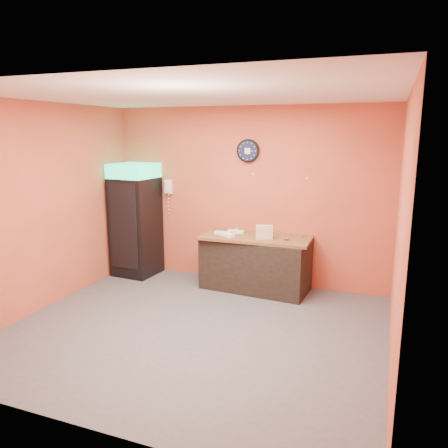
% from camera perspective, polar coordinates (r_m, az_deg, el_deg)
% --- Properties ---
extents(floor, '(4.50, 4.50, 0.00)m').
position_cam_1_polar(floor, '(5.58, -3.75, -13.58)').
color(floor, '#47474C').
rests_on(floor, ground).
extents(back_wall, '(4.50, 0.02, 2.80)m').
position_cam_1_polar(back_wall, '(6.97, 2.97, 3.68)').
color(back_wall, '#D6593C').
rests_on(back_wall, floor).
extents(left_wall, '(0.02, 4.00, 2.80)m').
position_cam_1_polar(left_wall, '(6.40, -22.58, 2.03)').
color(left_wall, '#D6593C').
rests_on(left_wall, floor).
extents(right_wall, '(0.02, 4.00, 2.80)m').
position_cam_1_polar(right_wall, '(4.67, 21.96, -1.30)').
color(right_wall, '#D6593C').
rests_on(right_wall, floor).
extents(ceiling, '(4.50, 4.00, 0.02)m').
position_cam_1_polar(ceiling, '(5.05, -4.20, 16.45)').
color(ceiling, white).
rests_on(ceiling, back_wall).
extents(beverage_cooler, '(0.71, 0.72, 1.89)m').
position_cam_1_polar(beverage_cooler, '(7.49, -11.60, 0.32)').
color(beverage_cooler, black).
rests_on(beverage_cooler, floor).
extents(prep_counter, '(1.66, 0.83, 0.81)m').
position_cam_1_polar(prep_counter, '(6.78, 4.11, -5.23)').
color(prep_counter, black).
rests_on(prep_counter, floor).
extents(wall_clock, '(0.36, 0.06, 0.36)m').
position_cam_1_polar(wall_clock, '(6.87, 3.16, 9.52)').
color(wall_clock, black).
rests_on(wall_clock, back_wall).
extents(wall_phone, '(0.13, 0.11, 0.23)m').
position_cam_1_polar(wall_phone, '(7.44, -7.28, 4.85)').
color(wall_phone, white).
rests_on(wall_phone, back_wall).
extents(butcher_paper, '(1.68, 0.80, 0.04)m').
position_cam_1_polar(butcher_paper, '(6.66, 4.17, -1.75)').
color(butcher_paper, brown).
rests_on(butcher_paper, prep_counter).
extents(sub_roll_stack, '(0.26, 0.17, 0.21)m').
position_cam_1_polar(sub_roll_stack, '(6.46, 5.28, -1.07)').
color(sub_roll_stack, beige).
rests_on(sub_roll_stack, butcher_paper).
extents(wrapped_sandwich_left, '(0.27, 0.11, 0.04)m').
position_cam_1_polar(wrapped_sandwich_left, '(6.76, -0.13, -1.18)').
color(wrapped_sandwich_left, white).
rests_on(wrapped_sandwich_left, butcher_paper).
extents(wrapped_sandwich_mid, '(0.31, 0.24, 0.04)m').
position_cam_1_polar(wrapped_sandwich_mid, '(6.65, 0.32, -1.40)').
color(wrapped_sandwich_mid, white).
rests_on(wrapped_sandwich_mid, butcher_paper).
extents(wrapped_sandwich_right, '(0.27, 0.12, 0.04)m').
position_cam_1_polar(wrapped_sandwich_right, '(6.85, 1.58, -1.00)').
color(wrapped_sandwich_right, white).
rests_on(wrapped_sandwich_right, butcher_paper).
extents(kitchen_tool, '(0.06, 0.06, 0.06)m').
position_cam_1_polar(kitchen_tool, '(6.92, 1.69, -0.78)').
color(kitchen_tool, silver).
rests_on(kitchen_tool, butcher_paper).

